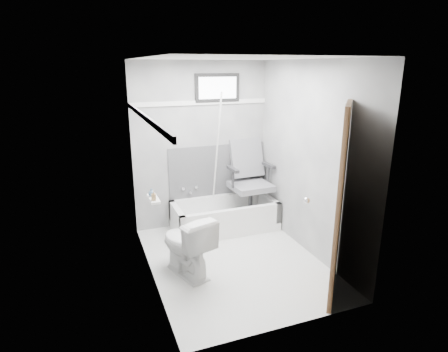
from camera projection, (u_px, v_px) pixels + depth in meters
name	position (u px, v px, depth m)	size (l,w,h in m)	color
floor	(234.00, 261.00, 4.64)	(2.60, 2.60, 0.00)	white
ceiling	(236.00, 58.00, 3.95)	(2.60, 2.60, 0.00)	silver
wall_back	(201.00, 146.00, 5.46)	(2.00, 0.02, 2.40)	slate
wall_front	(293.00, 206.00, 3.13)	(2.00, 0.02, 2.40)	slate
wall_left	(147.00, 176.00, 3.96)	(0.02, 2.60, 2.40)	slate
wall_right	(309.00, 160.00, 4.63)	(0.02, 2.60, 2.40)	slate
bathtub	(225.00, 215.00, 5.49)	(1.50, 0.70, 0.42)	white
office_chair	(251.00, 181.00, 5.51)	(0.66, 0.66, 1.15)	slate
toilet	(186.00, 245.00, 4.25)	(0.42, 0.74, 0.73)	white
door	(381.00, 212.00, 3.53)	(0.78, 0.78, 2.00)	brown
window	(217.00, 88.00, 5.30)	(0.66, 0.04, 0.40)	black
backerboard	(218.00, 170.00, 5.65)	(1.50, 0.02, 0.78)	#4C4C4F
trim_back	(201.00, 103.00, 5.27)	(2.00, 0.02, 0.06)	white
trim_left	(145.00, 117.00, 3.79)	(0.02, 2.60, 0.06)	white
pole	(216.00, 158.00, 5.34)	(0.02, 0.02, 1.95)	silver
shelf	(154.00, 199.00, 4.16)	(0.10, 0.32, 0.03)	white
soap_bottle_a	(154.00, 196.00, 4.07)	(0.05, 0.05, 0.11)	#97784B
soap_bottle_b	(151.00, 192.00, 4.20)	(0.07, 0.07, 0.09)	slate
faucet	(190.00, 190.00, 5.55)	(0.26, 0.10, 0.16)	silver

